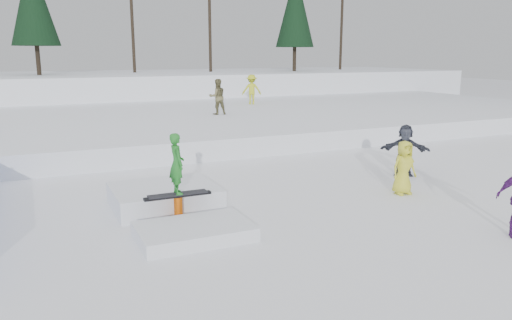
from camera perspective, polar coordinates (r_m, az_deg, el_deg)
name	(u,v)px	position (r m, az deg, el deg)	size (l,w,h in m)	color
ground	(272,225)	(11.68, 1.87, -7.38)	(120.00, 120.00, 0.00)	white
snow_berm	(97,89)	(40.24, -17.69, 7.71)	(60.00, 14.00, 2.40)	white
snow_midrise	(134,122)	(26.55, -13.73, 4.20)	(50.00, 18.00, 0.80)	white
treeline	(180,5)	(39.87, -8.73, 17.09)	(40.24, 4.22, 10.50)	black
walker_olive	(217,97)	(25.83, -4.43, 7.22)	(0.88, 0.69, 1.82)	brown
walker_ygreen	(252,89)	(31.00, -0.51, 8.06)	(1.17, 0.67, 1.81)	gold
spectator_yellow	(404,168)	(14.55, 16.54, -0.84)	(0.74, 0.48, 1.52)	gold
spectator_dark	(405,150)	(16.78, 16.64, 1.08)	(1.54, 0.49, 1.67)	#2D303B
jib_rail_feature	(172,203)	(12.46, -9.60, -4.82)	(2.60, 4.40, 2.11)	white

